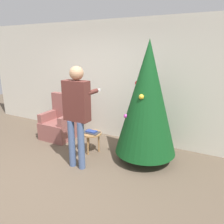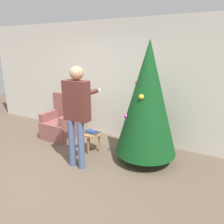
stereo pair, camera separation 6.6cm
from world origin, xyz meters
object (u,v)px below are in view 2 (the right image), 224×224
object	(u,v)px
christmas_tree	(147,99)
person_standing	(77,108)
armchair	(62,123)
side_stool	(92,135)

from	to	relation	value
christmas_tree	person_standing	xyz separation A→B (m)	(-0.99, -0.77, -0.11)
armchair	person_standing	distance (m)	1.68
christmas_tree	person_standing	distance (m)	1.26
armchair	side_stool	size ratio (longest dim) A/B	2.44
person_standing	side_stool	bearing A→B (deg)	99.36
christmas_tree	side_stool	distance (m)	1.39
christmas_tree	side_stool	bearing A→B (deg)	-169.77
christmas_tree	armchair	size ratio (longest dim) A/B	2.16
person_standing	armchair	bearing A→B (deg)	143.06
person_standing	side_stool	xyz separation A→B (m)	(-0.09, 0.57, -0.74)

